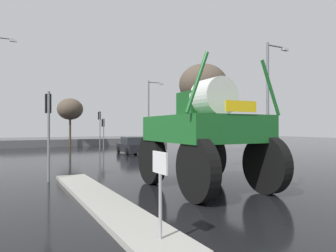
{
  "coord_description": "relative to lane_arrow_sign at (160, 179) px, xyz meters",
  "views": [
    {
      "loc": [
        -6.61,
        -2.2,
        2.38
      ],
      "look_at": [
        0.36,
        10.84,
        2.45
      ],
      "focal_mm": 32.38,
      "sensor_mm": 36.0,
      "label": 1
    }
  ],
  "objects": [
    {
      "name": "ground_plane",
      "position": [
        3.89,
        14.77,
        -1.35
      ],
      "size": [
        120.0,
        120.0,
        0.0
      ],
      "primitive_type": "plane",
      "color": "black"
    },
    {
      "name": "median_island",
      "position": [
        -0.06,
        4.11,
        -1.27
      ],
      "size": [
        1.27,
        10.24,
        0.15
      ],
      "primitive_type": "cube",
      "color": "#9E9B93",
      "rests_on": "ground"
    },
    {
      "name": "lane_arrow_sign",
      "position": [
        0.0,
        0.0,
        0.0
      ],
      "size": [
        0.07,
        0.6,
        1.74
      ],
      "color": "#99999E",
      "rests_on": "median_island"
    },
    {
      "name": "oversize_sprayer",
      "position": [
        4.1,
        4.29,
        0.79
      ],
      "size": [
        3.95,
        5.79,
        4.78
      ],
      "rotation": [
        0.0,
        0.0,
        1.54
      ],
      "color": "black",
      "rests_on": "ground"
    },
    {
      "name": "sedan_ahead",
      "position": [
        7.4,
        20.52,
        -0.63
      ],
      "size": [
        2.06,
        4.19,
        1.52
      ],
      "rotation": [
        0.0,
        0.0,
        1.51
      ],
      "color": "black",
      "rests_on": "ground"
    },
    {
      "name": "traffic_signal_near_left",
      "position": [
        -1.09,
        8.84,
        1.54
      ],
      "size": [
        0.24,
        0.54,
        3.95
      ],
      "color": "slate",
      "rests_on": "ground"
    },
    {
      "name": "traffic_signal_near_right",
      "position": [
        8.06,
        8.85,
        1.24
      ],
      "size": [
        0.24,
        0.54,
        3.54
      ],
      "color": "slate",
      "rests_on": "ground"
    },
    {
      "name": "traffic_signal_far_left",
      "position": [
        6.64,
        27.14,
        1.13
      ],
      "size": [
        0.24,
        0.55,
        3.4
      ],
      "color": "slate",
      "rests_on": "ground"
    },
    {
      "name": "traffic_signal_far_right",
      "position": [
        6.23,
        27.12,
        1.7
      ],
      "size": [
        0.24,
        0.55,
        4.18
      ],
      "color": "slate",
      "rests_on": "ground"
    },
    {
      "name": "streetlight_near_right",
      "position": [
        11.87,
        8.33,
        2.96
      ],
      "size": [
        1.91,
        0.24,
        7.72
      ],
      "color": "slate",
      "rests_on": "ground"
    },
    {
      "name": "streetlight_far_right",
      "position": [
        11.45,
        25.39,
        2.91
      ],
      "size": [
        1.95,
        0.24,
        7.61
      ],
      "color": "slate",
      "rests_on": "ground"
    },
    {
      "name": "bare_tree_right",
      "position": [
        13.09,
        17.33,
        4.9
      ],
      "size": [
        4.39,
        4.39,
        8.16
      ],
      "color": "#473828",
      "rests_on": "ground"
    },
    {
      "name": "bare_tree_far_center",
      "position": [
        4.13,
        32.69,
        3.25
      ],
      "size": [
        3.06,
        3.06,
        5.92
      ],
      "color": "#473828",
      "rests_on": "ground"
    },
    {
      "name": "roadside_barrier",
      "position": [
        3.89,
        33.36,
        -0.9
      ],
      "size": [
        27.85,
        0.24,
        0.9
      ],
      "primitive_type": "cube",
      "color": "#59595B",
      "rests_on": "ground"
    }
  ]
}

